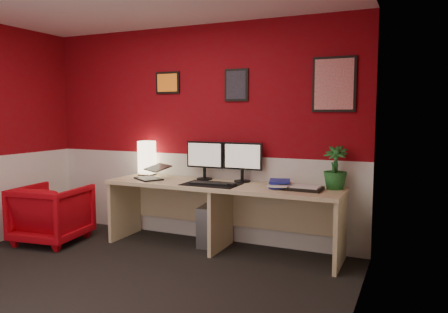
% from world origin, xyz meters
% --- Properties ---
extents(ground, '(4.00, 3.50, 0.01)m').
position_xyz_m(ground, '(0.00, 0.00, 0.00)').
color(ground, black).
rests_on(ground, ground).
extents(wall_back, '(4.00, 0.01, 2.50)m').
position_xyz_m(wall_back, '(0.00, 1.75, 1.25)').
color(wall_back, maroon).
rests_on(wall_back, ground).
extents(wall_right, '(0.01, 3.50, 2.50)m').
position_xyz_m(wall_right, '(2.00, 0.00, 1.25)').
color(wall_right, maroon).
rests_on(wall_right, ground).
extents(wainscot_back, '(4.00, 0.01, 1.00)m').
position_xyz_m(wainscot_back, '(0.00, 1.75, 0.50)').
color(wainscot_back, silver).
rests_on(wainscot_back, ground).
extents(wainscot_right, '(0.01, 3.50, 1.00)m').
position_xyz_m(wainscot_right, '(2.00, 0.00, 0.50)').
color(wainscot_right, silver).
rests_on(wainscot_right, ground).
extents(desk, '(2.60, 0.65, 0.73)m').
position_xyz_m(desk, '(0.47, 1.41, 0.36)').
color(desk, '#CCB983').
rests_on(desk, ground).
extents(shoji_lamp, '(0.16, 0.16, 0.40)m').
position_xyz_m(shoji_lamp, '(-0.62, 1.62, 0.93)').
color(shoji_lamp, '#FFE5B2').
rests_on(shoji_lamp, desk).
extents(laptop, '(0.40, 0.37, 0.22)m').
position_xyz_m(laptop, '(-0.41, 1.34, 0.84)').
color(laptop, black).
rests_on(laptop, desk).
extents(monitor_left, '(0.45, 0.06, 0.58)m').
position_xyz_m(monitor_left, '(0.18, 1.61, 1.02)').
color(monitor_left, black).
rests_on(monitor_left, desk).
extents(monitor_right, '(0.45, 0.06, 0.58)m').
position_xyz_m(monitor_right, '(0.63, 1.62, 1.02)').
color(monitor_right, black).
rests_on(monitor_right, desk).
extents(desk_mat, '(0.60, 0.38, 0.01)m').
position_xyz_m(desk_mat, '(0.40, 1.32, 0.73)').
color(desk_mat, black).
rests_on(desk_mat, desk).
extents(keyboard, '(0.43, 0.18, 0.02)m').
position_xyz_m(keyboard, '(0.39, 1.31, 0.74)').
color(keyboard, black).
rests_on(keyboard, desk_mat).
extents(mouse, '(0.08, 0.11, 0.03)m').
position_xyz_m(mouse, '(0.65, 1.29, 0.75)').
color(mouse, black).
rests_on(mouse, desk_mat).
extents(book_bottom, '(0.25, 0.31, 0.03)m').
position_xyz_m(book_bottom, '(1.03, 1.43, 0.74)').
color(book_bottom, '#222C9C').
rests_on(book_bottom, desk).
extents(book_middle, '(0.20, 0.28, 0.02)m').
position_xyz_m(book_middle, '(1.05, 1.39, 0.77)').
color(book_middle, silver).
rests_on(book_middle, book_bottom).
extents(book_top, '(0.28, 0.33, 0.03)m').
position_xyz_m(book_top, '(1.02, 1.41, 0.79)').
color(book_top, '#222C9C').
rests_on(book_top, book_middle).
extents(zen_tray, '(0.36, 0.26, 0.03)m').
position_xyz_m(zen_tray, '(1.38, 1.40, 0.74)').
color(zen_tray, black).
rests_on(zen_tray, desk).
extents(potted_plant, '(0.26, 0.26, 0.43)m').
position_xyz_m(potted_plant, '(1.65, 1.59, 0.95)').
color(potted_plant, '#19591E').
rests_on(potted_plant, desk).
extents(pc_tower, '(0.26, 0.47, 0.45)m').
position_xyz_m(pc_tower, '(0.28, 1.55, 0.23)').
color(pc_tower, '#99999E').
rests_on(pc_tower, ground).
extents(armchair, '(0.80, 0.82, 0.67)m').
position_xyz_m(armchair, '(-1.43, 0.88, 0.33)').
color(armchair, '#A9060F').
rests_on(armchair, ground).
extents(art_left, '(0.32, 0.02, 0.26)m').
position_xyz_m(art_left, '(-0.38, 1.74, 1.85)').
color(art_left, orange).
rests_on(art_left, wall_back).
extents(art_center, '(0.28, 0.02, 0.36)m').
position_xyz_m(art_center, '(0.51, 1.74, 1.80)').
color(art_center, black).
rests_on(art_center, wall_back).
extents(art_right, '(0.44, 0.02, 0.56)m').
position_xyz_m(art_right, '(1.59, 1.74, 1.78)').
color(art_right, red).
rests_on(art_right, wall_back).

